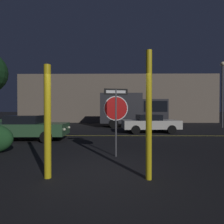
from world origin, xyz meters
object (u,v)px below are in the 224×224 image
at_px(yellow_pole_left, 48,121).
at_px(yellow_pole_right, 149,115).
at_px(passing_car_3, 150,123).
at_px(delivery_truck, 133,109).
at_px(stop_sign, 116,109).
at_px(passing_car_2, 27,128).
at_px(street_lamp, 222,87).

relative_size(yellow_pole_left, yellow_pole_right, 0.90).
xyz_separation_m(passing_car_3, delivery_truck, (-0.75, 4.19, 1.04)).
xyz_separation_m(stop_sign, yellow_pole_left, (-1.67, -1.95, -0.32)).
height_order(stop_sign, passing_car_3, stop_sign).
relative_size(passing_car_2, passing_car_3, 1.02).
bearing_deg(yellow_pole_right, street_lamp, 52.76).
height_order(yellow_pole_left, passing_car_3, yellow_pole_left).
xyz_separation_m(delivery_truck, street_lamp, (8.11, -0.74, 2.08)).
xyz_separation_m(yellow_pole_left, delivery_truck, (3.48, 12.73, 0.34)).
distance_m(yellow_pole_right, street_lamp, 15.31).
bearing_deg(yellow_pole_left, passing_car_2, 120.75).
relative_size(yellow_pole_left, delivery_truck, 0.44).
relative_size(passing_car_3, street_lamp, 0.69).
bearing_deg(street_lamp, passing_car_2, -154.99).
xyz_separation_m(passing_car_2, delivery_truck, (6.55, 7.57, 1.02)).
height_order(passing_car_2, delivery_truck, delivery_truck).
bearing_deg(stop_sign, delivery_truck, 71.46).
height_order(yellow_pole_left, yellow_pole_right, yellow_pole_right).
xyz_separation_m(stop_sign, street_lamp, (9.92, 10.04, 2.10)).
height_order(stop_sign, yellow_pole_left, yellow_pole_left).
height_order(stop_sign, yellow_pole_right, yellow_pole_right).
xyz_separation_m(yellow_pole_left, yellow_pole_right, (2.43, -0.06, 0.16)).
distance_m(stop_sign, yellow_pole_left, 2.59).
relative_size(stop_sign, passing_car_2, 0.56).
distance_m(stop_sign, street_lamp, 14.27).
relative_size(yellow_pole_left, street_lamp, 0.45).
bearing_deg(yellow_pole_left, passing_car_3, 63.67).
bearing_deg(street_lamp, stop_sign, -134.65).
bearing_deg(passing_car_3, stop_sign, -25.24).
relative_size(yellow_pole_right, passing_car_3, 0.73).
bearing_deg(delivery_truck, street_lamp, 84.35).
bearing_deg(yellow_pole_left, stop_sign, 49.43).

